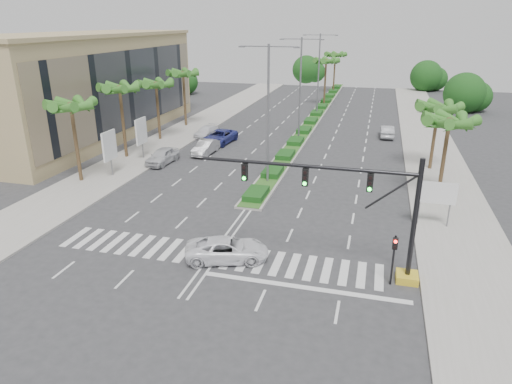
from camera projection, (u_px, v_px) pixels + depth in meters
ground at (215, 255)px, 28.55m from camera, size 160.00×160.00×0.00m
footpath_right at (439, 176)px, 42.91m from camera, size 6.00×120.00×0.15m
footpath_left at (147, 153)px, 50.28m from camera, size 6.00×120.00×0.15m
median at (316, 116)px, 69.17m from camera, size 2.20×75.00×0.20m
median_grass at (316, 116)px, 69.13m from camera, size 1.80×75.00×0.04m
building at (86, 88)px, 56.22m from camera, size 12.00×36.00×12.00m
signal_gantry at (372, 221)px, 25.08m from camera, size 12.60×1.20×7.20m
pedestrian_signal at (394, 252)px, 24.65m from camera, size 0.28×0.36×3.00m
direction_sign at (436, 195)px, 31.63m from camera, size 2.70×0.11×3.40m
billboard_near at (109, 146)px, 41.86m from camera, size 0.18×2.10×4.35m
billboard_far at (141, 132)px, 47.28m from camera, size 0.18×2.10×4.35m
palm_left_near at (71, 108)px, 39.22m from camera, size 4.57×4.68×7.55m
palm_left_mid at (120, 91)px, 46.31m from camera, size 4.57×4.68×7.95m
palm_left_far at (156, 86)px, 53.74m from camera, size 4.57×4.68×7.35m
palm_left_end at (183, 75)px, 60.84m from camera, size 4.57×4.68×7.75m
palm_right_near at (449, 124)px, 35.49m from camera, size 4.57×4.68×7.05m
palm_right_far at (438, 110)px, 42.82m from camera, size 4.57×4.68×6.75m
palm_median_a at (326, 63)px, 75.71m from camera, size 4.57×4.68×8.05m
palm_median_b at (335, 56)px, 89.26m from camera, size 4.57×4.68×8.05m
streetlight_near at (268, 108)px, 38.79m from camera, size 5.10×0.25×12.00m
streetlight_mid at (300, 84)px, 53.25m from camera, size 5.10×0.25×12.00m
streetlight_far at (319, 70)px, 67.71m from camera, size 5.10×0.25×12.00m
car_parked_a at (162, 156)px, 46.51m from camera, size 2.20×4.79×1.59m
car_parked_b at (206, 147)px, 49.82m from camera, size 1.87×4.70×1.52m
car_parked_c at (220, 137)px, 54.14m from camera, size 3.29×5.99×1.59m
car_parked_d at (206, 132)px, 57.44m from camera, size 2.32×4.59×1.28m
car_crossing at (227, 249)px, 27.81m from camera, size 5.52×3.76×1.40m
car_right at (387, 131)px, 57.07m from camera, size 1.76×4.61×1.50m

